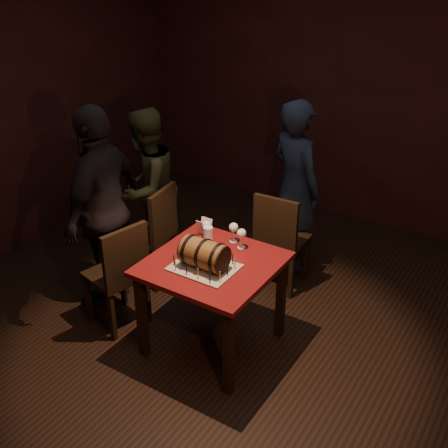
% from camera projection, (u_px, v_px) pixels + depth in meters
% --- Properties ---
extents(room_shell, '(5.04, 5.04, 2.80)m').
position_uv_depth(room_shell, '(222.00, 170.00, 3.90)').
color(room_shell, black).
rests_on(room_shell, ground).
extents(pub_table, '(0.90, 0.90, 0.75)m').
position_uv_depth(pub_table, '(213.00, 275.00, 4.11)').
color(pub_table, '#550E10').
rests_on(pub_table, ground).
extents(cake_board, '(0.45, 0.35, 0.01)m').
position_uv_depth(cake_board, '(204.00, 267.00, 3.98)').
color(cake_board, '#A69886').
rests_on(cake_board, pub_table).
extents(barrel_cake, '(0.38, 0.22, 0.22)m').
position_uv_depth(barrel_cake, '(204.00, 254.00, 3.93)').
color(barrel_cake, brown).
rests_on(barrel_cake, cake_board).
extents(birthday_candles, '(0.40, 0.30, 0.09)m').
position_uv_depth(birthday_candles, '(204.00, 262.00, 3.96)').
color(birthday_candles, '#D7BF80').
rests_on(birthday_candles, cake_board).
extents(wine_glass_left, '(0.07, 0.07, 0.16)m').
position_uv_depth(wine_glass_left, '(207.00, 226.00, 4.29)').
color(wine_glass_left, silver).
rests_on(wine_glass_left, pub_table).
extents(wine_glass_mid, '(0.07, 0.07, 0.16)m').
position_uv_depth(wine_glass_mid, '(234.00, 228.00, 4.27)').
color(wine_glass_mid, silver).
rests_on(wine_glass_mid, pub_table).
extents(wine_glass_right, '(0.07, 0.07, 0.16)m').
position_uv_depth(wine_glass_right, '(241.00, 234.00, 4.18)').
color(wine_glass_right, silver).
rests_on(wine_glass_right, pub_table).
extents(pint_of_ale, '(0.07, 0.07, 0.15)m').
position_uv_depth(pint_of_ale, '(208.00, 236.00, 4.24)').
color(pint_of_ale, silver).
rests_on(pint_of_ale, pub_table).
extents(menu_card, '(0.10, 0.05, 0.13)m').
position_uv_depth(menu_card, '(204.00, 228.00, 4.39)').
color(menu_card, white).
rests_on(menu_card, pub_table).
extents(chair_back, '(0.42, 0.42, 0.93)m').
position_uv_depth(chair_back, '(279.00, 237.00, 4.86)').
color(chair_back, black).
rests_on(chair_back, ground).
extents(chair_left_rear, '(0.45, 0.45, 0.93)m').
position_uv_depth(chair_left_rear, '(155.00, 230.00, 4.97)').
color(chair_left_rear, black).
rests_on(chair_left_rear, ground).
extents(chair_left_front, '(0.48, 0.48, 0.93)m').
position_uv_depth(chair_left_front, '(120.00, 271.00, 4.37)').
color(chair_left_front, black).
rests_on(chair_left_front, ground).
extents(person_back, '(0.70, 0.60, 1.63)m').
position_uv_depth(person_back, '(295.00, 187.00, 5.07)').
color(person_back, '#182031').
rests_on(person_back, ground).
extents(person_left_rear, '(0.65, 0.79, 1.51)m').
position_uv_depth(person_left_rear, '(146.00, 188.00, 5.20)').
color(person_left_rear, '#3C4120').
rests_on(person_left_rear, ground).
extents(person_left_front, '(0.64, 1.09, 1.74)m').
position_uv_depth(person_left_front, '(103.00, 209.00, 4.55)').
color(person_left_front, black).
rests_on(person_left_front, ground).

